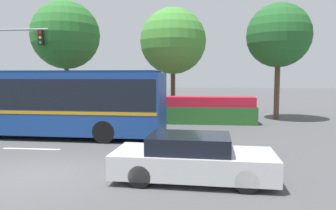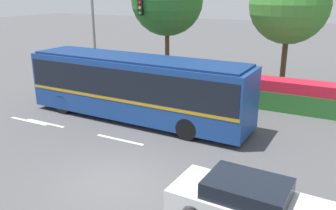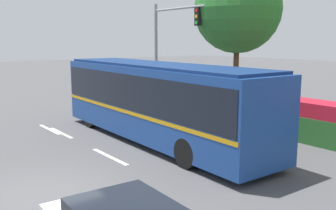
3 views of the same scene
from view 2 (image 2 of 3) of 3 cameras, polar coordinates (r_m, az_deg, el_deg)
The scene contains 9 objects.
ground_plane at distance 12.52m, azimuth -8.65°, elevation -12.18°, with size 140.00×140.00×0.00m, color #4C4C4F.
city_bus at distance 17.60m, azimuth -5.15°, elevation 3.28°, with size 11.68×2.86×3.18m.
sedan_foreground at distance 10.45m, azimuth 12.92°, elevation -15.11°, with size 4.56×2.04×1.29m.
traffic_light_pole at distance 23.32m, azimuth -9.78°, elevation 12.15°, with size 4.19×0.24×6.14m.
flowering_hedge at distance 20.47m, azimuth 15.89°, elevation 1.86°, with size 10.92×1.36×1.65m.
street_tree_centre at distance 23.27m, azimuth 18.92°, elevation 15.05°, with size 4.77×4.77×7.84m.
lane_stripe_near at distance 15.75m, azimuth -7.73°, elevation -5.55°, with size 2.40×0.16×0.01m, color silver.
lane_stripe_mid at distance 18.53m, azimuth -19.09°, elevation -2.76°, with size 2.40×0.16×0.01m, color silver.
lane_stripe_far at distance 19.10m, azimuth -21.46°, elevation -2.41°, with size 2.40×0.16×0.01m, color silver.
Camera 2 is at (6.58, -8.64, 6.24)m, focal length 37.99 mm.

